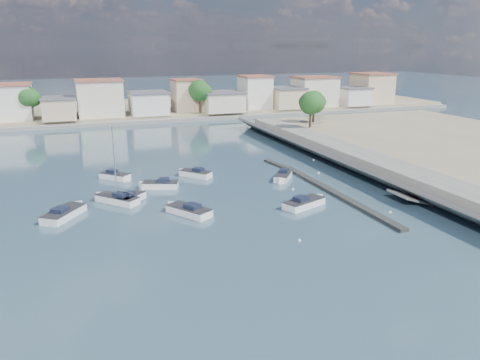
% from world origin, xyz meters
% --- Properties ---
extents(ground, '(400.00, 400.00, 0.00)m').
position_xyz_m(ground, '(0.00, 40.00, 0.00)').
color(ground, '#2A4254').
rests_on(ground, ground).
extents(seawall_walkway, '(5.00, 90.00, 1.80)m').
position_xyz_m(seawall_walkway, '(18.50, 13.00, 0.90)').
color(seawall_walkway, slate).
rests_on(seawall_walkway, ground).
extents(breakwater, '(2.00, 31.02, 0.35)m').
position_xyz_m(breakwater, '(6.90, 12.69, 0.17)').
color(breakwater, black).
rests_on(breakwater, ground).
extents(far_shore_land, '(160.00, 40.00, 1.40)m').
position_xyz_m(far_shore_land, '(0.00, 92.00, 0.70)').
color(far_shore_land, gray).
rests_on(far_shore_land, ground).
extents(far_shore_quay, '(160.00, 2.50, 0.80)m').
position_xyz_m(far_shore_quay, '(0.00, 71.00, 0.40)').
color(far_shore_quay, slate).
rests_on(far_shore_quay, ground).
extents(far_town, '(113.01, 12.80, 8.35)m').
position_xyz_m(far_town, '(10.71, 76.92, 4.93)').
color(far_town, beige).
rests_on(far_town, far_shore_land).
extents(shore_trees, '(74.56, 38.32, 7.92)m').
position_xyz_m(shore_trees, '(8.34, 68.11, 6.22)').
color(shore_trees, '#38281E').
rests_on(shore_trees, ground).
extents(motorboat_a, '(4.37, 5.29, 1.48)m').
position_xyz_m(motorboat_a, '(-11.20, 9.10, 0.38)').
color(motorboat_a, white).
rests_on(motorboat_a, ground).
extents(motorboat_b, '(3.69, 3.77, 1.48)m').
position_xyz_m(motorboat_b, '(-16.05, 15.44, 0.38)').
color(motorboat_b, white).
rests_on(motorboat_b, ground).
extents(motorboat_c, '(4.87, 3.15, 1.48)m').
position_xyz_m(motorboat_c, '(-12.30, 19.49, 0.38)').
color(motorboat_c, white).
rests_on(motorboat_c, ground).
extents(motorboat_d, '(3.88, 4.39, 1.48)m').
position_xyz_m(motorboat_d, '(3.86, 17.58, 0.38)').
color(motorboat_d, white).
rests_on(motorboat_d, ground).
extents(motorboat_e, '(4.73, 5.51, 1.48)m').
position_xyz_m(motorboat_e, '(-23.25, 12.69, 0.38)').
color(motorboat_e, white).
rests_on(motorboat_e, ground).
extents(motorboat_f, '(4.21, 4.41, 1.48)m').
position_xyz_m(motorboat_f, '(-6.76, 23.22, 0.38)').
color(motorboat_f, white).
rests_on(motorboat_f, ground).
extents(motorboat_g, '(4.07, 4.10, 1.48)m').
position_xyz_m(motorboat_g, '(-16.85, 25.35, 0.38)').
color(motorboat_g, white).
rests_on(motorboat_g, ground).
extents(motorboat_h, '(5.61, 3.67, 1.48)m').
position_xyz_m(motorboat_h, '(1.70, 7.06, 0.38)').
color(motorboat_h, white).
rests_on(motorboat_h, ground).
extents(sailboat, '(4.78, 5.10, 9.00)m').
position_xyz_m(sailboat, '(-17.90, 15.57, 0.42)').
color(sailboat, white).
rests_on(sailboat, ground).
extents(mooring_buoys, '(19.32, 27.56, 0.32)m').
position_xyz_m(mooring_buoys, '(4.32, 13.40, 0.05)').
color(mooring_buoys, white).
rests_on(mooring_buoys, ground).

